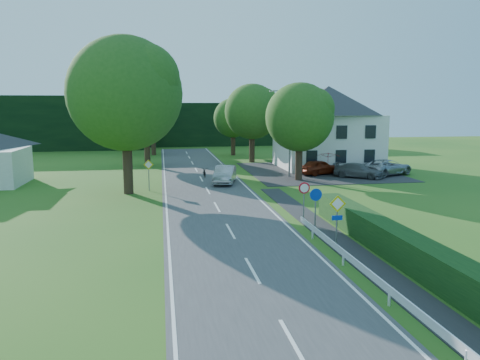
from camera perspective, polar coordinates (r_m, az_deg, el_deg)
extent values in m
plane|color=#215418|center=(13.83, 6.58, -19.42)|extent=(160.00, 160.00, 0.00)
cube|color=#3E3E41|center=(32.51, -3.24, -2.59)|extent=(7.00, 80.00, 0.04)
cube|color=#262629|center=(17.34, 21.03, -13.81)|extent=(1.50, 44.00, 0.04)
cube|color=#262629|center=(47.71, 9.45, 1.04)|extent=(14.00, 16.00, 0.04)
cube|color=white|center=(32.32, -8.98, -2.71)|extent=(0.12, 80.00, 0.01)
cube|color=white|center=(33.01, 2.38, -2.36)|extent=(0.12, 80.00, 0.01)
cube|color=black|center=(78.56, -1.18, 6.82)|extent=(30.00, 5.00, 7.00)
cube|color=silver|center=(50.90, 10.57, 4.66)|extent=(10.00, 8.00, 5.60)
pyramid|color=#27272C|center=(50.76, 10.71, 9.50)|extent=(10.60, 8.40, 3.00)
cylinder|color=slate|center=(43.33, 6.10, 5.61)|extent=(0.16, 0.16, 8.00)
cylinder|color=slate|center=(43.07, 5.15, 10.79)|extent=(1.70, 0.10, 0.10)
cube|color=slate|center=(42.85, 3.96, 10.75)|extent=(0.50, 0.18, 0.12)
cylinder|color=slate|center=(21.81, 11.70, -5.41)|extent=(0.07, 0.07, 2.40)
cube|color=yellow|center=(21.56, 11.81, -2.85)|extent=(0.78, 0.04, 0.78)
cube|color=white|center=(21.56, 11.81, -2.85)|extent=(0.57, 0.05, 0.57)
cube|color=#0B35AF|center=(21.70, 11.75, -4.53)|extent=(0.50, 0.04, 0.22)
cylinder|color=slate|center=(24.57, 9.16, -3.94)|extent=(0.07, 0.07, 2.20)
cylinder|color=#0B35AF|center=(24.35, 9.24, -1.78)|extent=(0.64, 0.04, 0.64)
cylinder|color=slate|center=(26.42, 7.77, -2.99)|extent=(0.07, 0.07, 2.20)
cylinder|color=red|center=(26.22, 7.84, -0.97)|extent=(0.64, 0.04, 0.64)
cylinder|color=white|center=(26.20, 7.85, -0.98)|extent=(0.48, 0.04, 0.48)
cylinder|color=slate|center=(37.07, -11.05, 0.40)|extent=(0.07, 0.07, 2.20)
cube|color=yellow|center=(36.91, -11.10, 1.85)|extent=(0.78, 0.04, 0.78)
cube|color=white|center=(36.91, -11.10, 1.85)|extent=(0.57, 0.05, 0.57)
imported|color=#A1A2A5|center=(39.72, -1.87, 0.68)|extent=(2.65, 4.80, 1.50)
imported|color=black|center=(43.39, -4.35, 0.97)|extent=(0.60, 1.70, 0.89)
imported|color=maroon|center=(45.33, 9.69, 1.55)|extent=(4.51, 3.00, 1.43)
imported|color=#BABABF|center=(51.25, 7.55, 2.56)|extent=(5.11, 3.17, 1.59)
imported|color=#56575B|center=(44.20, 14.24, 1.13)|extent=(4.58, 4.24, 1.29)
imported|color=#9B9AA1|center=(46.59, 17.48, 1.51)|extent=(5.90, 4.49, 1.49)
imported|color=#AC0D12|center=(45.76, 10.67, 2.03)|extent=(2.92, 2.95, 2.11)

